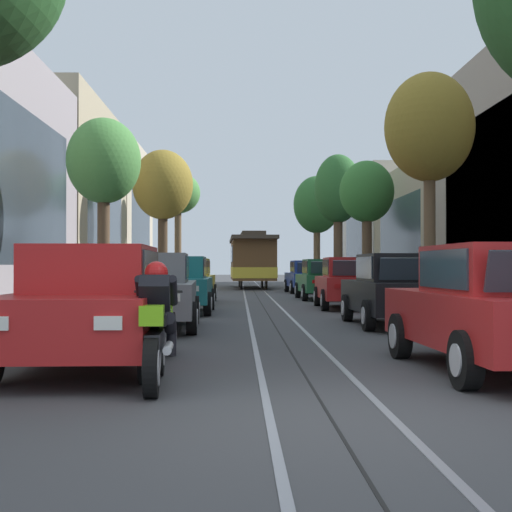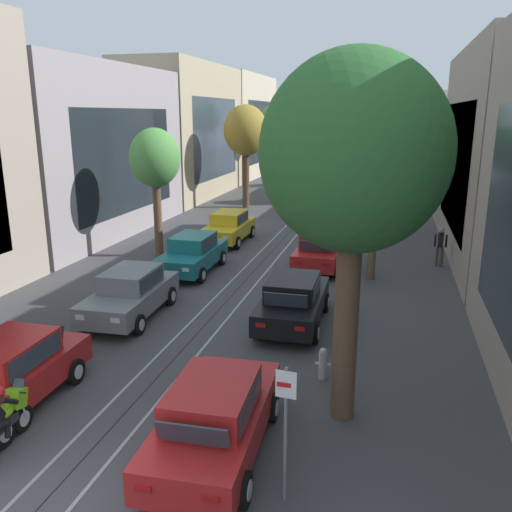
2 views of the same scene
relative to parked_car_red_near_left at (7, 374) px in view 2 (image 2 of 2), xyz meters
name	(u,v)px [view 2 (image 2 of 2)]	position (x,y,z in m)	size (l,w,h in m)	color
ground_plane	(291,230)	(2.70, 20.23, -0.80)	(160.00, 160.00, 0.00)	#424244
trolley_track_rails	(302,218)	(2.70, 24.09, -0.79)	(1.14, 66.60, 0.01)	gray
building_facade_left	(142,137)	(-8.24, 23.97, 4.19)	(5.86, 58.30, 10.37)	gray
building_facade_right	(490,154)	(13.54, 24.25, 3.46)	(5.72, 58.30, 9.32)	gray
parked_car_red_near_left	(7,374)	(0.00, 0.00, 0.00)	(2.06, 4.39, 1.58)	red
parked_car_grey_second_left	(130,293)	(0.07, 5.80, 0.00)	(2.12, 4.41, 1.58)	slate
parked_car_teal_mid_left	(192,253)	(0.19, 11.11, 0.00)	(2.01, 4.36, 1.58)	#196B70
parked_car_yellow_fourth_left	(229,227)	(0.06, 16.65, 0.00)	(2.04, 4.38, 1.58)	gold
parked_car_red_near_right	(215,417)	(5.13, -0.48, 0.00)	(2.11, 4.41, 1.58)	red
parked_car_black_second_right	(293,300)	(5.38, 6.46, 0.00)	(2.04, 4.38, 1.58)	black
parked_car_red_mid_right	(320,250)	(5.33, 13.08, 0.00)	(2.08, 4.39, 1.58)	red
parked_car_green_fourth_right	(334,223)	(5.24, 19.16, 0.00)	(2.05, 4.38, 1.58)	#1E6038
parked_car_blue_fifth_right	(346,202)	(5.26, 26.14, 0.00)	(2.11, 4.41, 1.58)	#233D93
street_tree_kerb_left_second	(155,160)	(-2.29, 13.17, 3.69)	(2.29, 2.40, 5.91)	brown
street_tree_kerb_left_mid	(246,132)	(-1.91, 27.10, 4.51)	(3.03, 3.32, 7.14)	#4C3826
street_tree_kerb_left_fourth	(277,120)	(-2.08, 38.27, 5.15)	(2.91, 2.83, 7.46)	brown
street_tree_kerb_right_near	(354,158)	(7.41, 1.53, 4.87)	(3.78, 3.13, 7.75)	brown
street_tree_kerb_right_second	(378,144)	(7.55, 11.96, 4.57)	(2.66, 2.43, 7.07)	brown
street_tree_kerb_right_mid	(381,152)	(7.45, 21.92, 3.61)	(2.38, 1.92, 5.89)	brown
street_tree_kerb_right_fourth	(387,127)	(7.52, 31.55, 4.74)	(2.68, 2.42, 7.64)	brown
street_tree_kerb_right_far	(387,125)	(7.40, 41.65, 4.76)	(3.29, 2.77, 7.66)	brown
cable_car_trolley	(323,176)	(2.69, 33.74, 0.86)	(2.79, 9.17, 3.28)	brown
pedestrian_on_left_pavement	(440,245)	(10.39, 14.63, 0.17)	(0.55, 0.39, 1.72)	#4C4233
fire_hydrant	(323,363)	(6.78, 3.09, -0.38)	(0.40, 0.22, 0.84)	#B2B2B7
street_sign_post	(286,419)	(6.71, -1.41, 0.78)	(0.36, 0.08, 2.52)	slate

